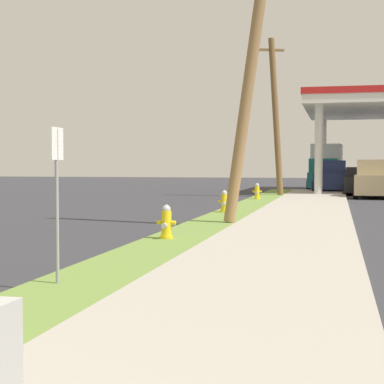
{
  "coord_description": "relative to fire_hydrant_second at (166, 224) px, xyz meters",
  "views": [
    {
      "loc": [
        4.14,
        -1.5,
        1.74
      ],
      "look_at": [
        0.33,
        15.18,
        0.99
      ],
      "focal_mm": 59.45,
      "sensor_mm": 36.0,
      "label": 1
    }
  ],
  "objects": [
    {
      "name": "utility_pole_background",
      "position": [
        0.44,
        20.4,
        3.87
      ],
      "size": [
        1.39,
        0.73,
        8.23
      ],
      "color": "brown",
      "rests_on": "grass_verge"
    },
    {
      "name": "truck_teal_at_far_bay",
      "position": [
        2.91,
        31.26,
        1.04
      ],
      "size": [
        2.41,
        6.49,
        3.11
      ],
      "color": "#197075",
      "rests_on": "ground"
    },
    {
      "name": "car_black_by_near_pump",
      "position": [
        4.94,
        24.49,
        0.28
      ],
      "size": [
        2.03,
        4.54,
        1.57
      ],
      "color": "black",
      "rests_on": "ground"
    },
    {
      "name": "fire_hydrant_third",
      "position": [
        -0.09,
        7.84,
        0.0
      ],
      "size": [
        0.42,
        0.37,
        0.74
      ],
      "color": "yellow",
      "rests_on": "grass_verge"
    },
    {
      "name": "fire_hydrant_fourth",
      "position": [
        -0.0,
        16.16,
        0.0
      ],
      "size": [
        0.42,
        0.37,
        0.74
      ],
      "color": "yellow",
      "rests_on": "grass_verge"
    },
    {
      "name": "fire_hydrant_second",
      "position": [
        0.0,
        0.0,
        0.0
      ],
      "size": [
        0.42,
        0.38,
        0.74
      ],
      "color": "yellow",
      "rests_on": "grass_verge"
    },
    {
      "name": "truck_navy_at_forecourt",
      "position": [
        3.24,
        27.96,
        0.47
      ],
      "size": [
        2.19,
        5.43,
        1.97
      ],
      "color": "navy",
      "rests_on": "ground"
    },
    {
      "name": "street_sign_post",
      "position": [
        -0.08,
        -5.36,
        1.19
      ],
      "size": [
        0.05,
        0.36,
        2.12
      ],
      "color": "gray",
      "rests_on": "grass_verge"
    },
    {
      "name": "utility_pole_midground",
      "position": [
        1.41,
        4.08,
        4.77
      ],
      "size": [
        2.26,
        0.41,
        10.03
      ],
      "color": "#937047",
      "rests_on": "grass_verge"
    },
    {
      "name": "truck_tan_on_apron",
      "position": [
        5.7,
        21.11,
        0.47
      ],
      "size": [
        2.61,
        5.57,
        1.97
      ],
      "color": "tan",
      "rests_on": "ground"
    }
  ]
}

